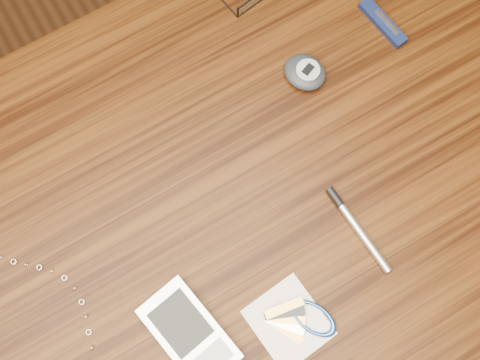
{
  "coord_description": "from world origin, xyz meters",
  "views": [
    {
      "loc": [
        -0.03,
        -0.14,
        1.51
      ],
      "look_at": [
        0.07,
        0.03,
        0.76
      ],
      "focal_mm": 45.0,
      "sensor_mm": 36.0,
      "label": 1
    }
  ],
  "objects_px": {
    "notepad_keys": "(300,320)",
    "desk": "(207,242)",
    "pedometer": "(305,72)",
    "pocket_knife": "(383,23)",
    "silver_pen": "(353,223)",
    "pda_phone": "(189,333)"
  },
  "relations": [
    {
      "from": "desk",
      "to": "pedometer",
      "type": "height_order",
      "value": "pedometer"
    },
    {
      "from": "pda_phone",
      "to": "pedometer",
      "type": "bearing_deg",
      "value": 36.16
    },
    {
      "from": "pedometer",
      "to": "pda_phone",
      "type": "bearing_deg",
      "value": -143.84
    },
    {
      "from": "desk",
      "to": "pedometer",
      "type": "bearing_deg",
      "value": 27.18
    },
    {
      "from": "notepad_keys",
      "to": "pocket_knife",
      "type": "xyz_separation_m",
      "value": [
        0.31,
        0.29,
        0.0
      ]
    },
    {
      "from": "pedometer",
      "to": "notepad_keys",
      "type": "xyz_separation_m",
      "value": [
        -0.18,
        -0.28,
        -0.01
      ]
    },
    {
      "from": "notepad_keys",
      "to": "pedometer",
      "type": "bearing_deg",
      "value": 57.26
    },
    {
      "from": "desk",
      "to": "silver_pen",
      "type": "distance_m",
      "value": 0.22
    },
    {
      "from": "pedometer",
      "to": "pocket_knife",
      "type": "bearing_deg",
      "value": 4.59
    },
    {
      "from": "desk",
      "to": "silver_pen",
      "type": "height_order",
      "value": "silver_pen"
    },
    {
      "from": "pedometer",
      "to": "notepad_keys",
      "type": "height_order",
      "value": "pedometer"
    },
    {
      "from": "desk",
      "to": "pocket_knife",
      "type": "height_order",
      "value": "pocket_knife"
    },
    {
      "from": "notepad_keys",
      "to": "silver_pen",
      "type": "bearing_deg",
      "value": 29.35
    },
    {
      "from": "pda_phone",
      "to": "pedometer",
      "type": "xyz_separation_m",
      "value": [
        0.3,
        0.22,
        0.0
      ]
    },
    {
      "from": "desk",
      "to": "notepad_keys",
      "type": "relative_size",
      "value": 9.35
    },
    {
      "from": "silver_pen",
      "to": "pedometer",
      "type": "bearing_deg",
      "value": 75.04
    },
    {
      "from": "pedometer",
      "to": "pocket_knife",
      "type": "xyz_separation_m",
      "value": [
        0.14,
        0.01,
        -0.01
      ]
    },
    {
      "from": "pedometer",
      "to": "desk",
      "type": "bearing_deg",
      "value": -152.82
    },
    {
      "from": "notepad_keys",
      "to": "desk",
      "type": "bearing_deg",
      "value": 106.83
    },
    {
      "from": "pedometer",
      "to": "pocket_knife",
      "type": "distance_m",
      "value": 0.14
    },
    {
      "from": "desk",
      "to": "notepad_keys",
      "type": "xyz_separation_m",
      "value": [
        0.05,
        -0.16,
        0.11
      ]
    },
    {
      "from": "pocket_knife",
      "to": "silver_pen",
      "type": "distance_m",
      "value": 0.29
    }
  ]
}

